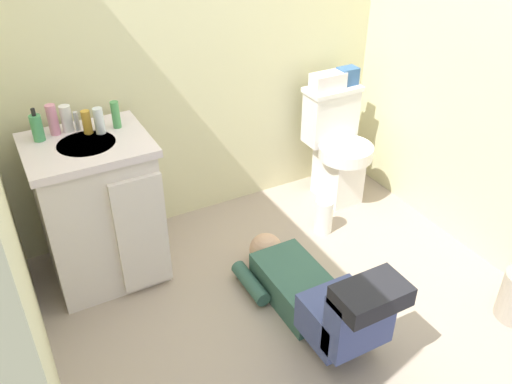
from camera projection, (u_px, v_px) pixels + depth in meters
ground_plane at (286, 299)px, 2.86m from camera, size 2.85×2.96×0.04m
wall_back at (198, 23)px, 2.95m from camera, size 2.51×0.08×2.40m
wall_right at (500, 41)px, 2.69m from camera, size 0.08×1.96×2.40m
toilet at (337, 147)px, 3.50m from camera, size 0.36×0.46×0.75m
vanity_cabinet at (99, 210)px, 2.80m from camera, size 0.60×0.53×0.82m
faucet at (77, 121)px, 2.66m from camera, size 0.02×0.02×0.10m
person_plumber at (316, 295)px, 2.61m from camera, size 0.39×1.06×0.52m
tissue_box at (328, 81)px, 3.31m from camera, size 0.22×0.11×0.10m
toiletry_bag at (347, 76)px, 3.37m from camera, size 0.12×0.09×0.11m
soap_dispenser at (37, 128)px, 2.56m from camera, size 0.06×0.06×0.17m
bottle_pink at (53, 120)px, 2.61m from camera, size 0.05×0.05×0.15m
bottle_white at (66, 118)px, 2.64m from camera, size 0.06×0.06×0.13m
bottle_amber at (87, 122)px, 2.63m from camera, size 0.05×0.05×0.12m
bottle_clear at (99, 121)px, 2.62m from camera, size 0.05×0.05×0.13m
bottle_green at (116, 115)px, 2.68m from camera, size 0.04×0.04×0.14m
paper_towel_roll at (324, 216)px, 3.28m from camera, size 0.11×0.11×0.22m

